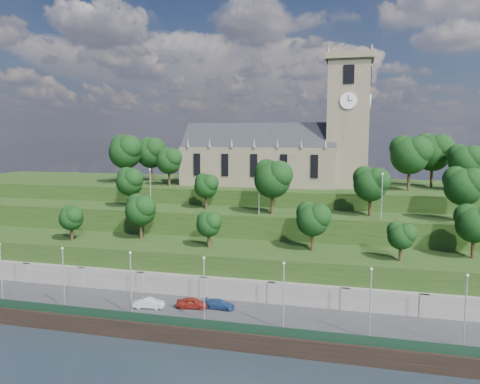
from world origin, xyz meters
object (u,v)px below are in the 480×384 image
(church, at_px, (283,149))
(car_middle, at_px, (149,303))
(car_right, at_px, (219,304))
(car_left, at_px, (193,303))

(church, height_order, car_middle, church)
(church, xyz_separation_m, car_middle, (-11.71, -40.59, -19.83))
(church, relative_size, car_right, 9.04)
(car_middle, xyz_separation_m, car_right, (9.37, 2.10, -0.07))
(church, bearing_deg, car_left, -98.61)
(church, bearing_deg, car_right, -93.48)
(car_middle, distance_m, car_right, 9.60)
(church, bearing_deg, car_middle, -106.09)
(car_left, relative_size, car_middle, 1.03)
(car_left, height_order, car_right, car_left)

